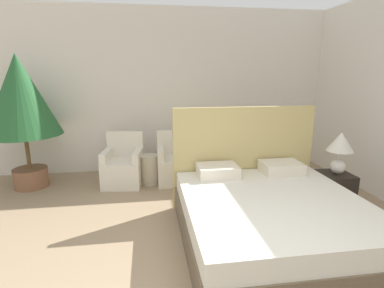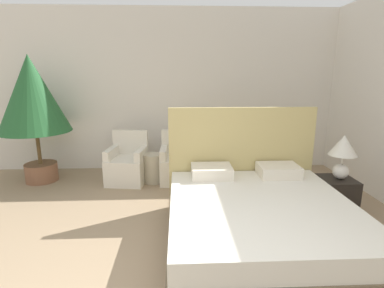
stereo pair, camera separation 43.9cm
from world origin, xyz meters
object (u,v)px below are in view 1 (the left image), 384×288
at_px(nightstand, 333,190).
at_px(armchair_near_window_left, 123,168).
at_px(table_lamp, 340,147).
at_px(armchair_near_window_right, 176,166).
at_px(bed, 269,215).
at_px(potted_palm, 21,100).
at_px(side_table, 150,169).

bearing_deg(nightstand, armchair_near_window_left, 156.12).
distance_m(nightstand, table_lamp, 0.61).
bearing_deg(nightstand, armchair_near_window_right, 147.76).
bearing_deg(bed, table_lamp, 28.60).
bearing_deg(armchair_near_window_right, potted_palm, 178.26).
distance_m(bed, potted_palm, 3.91).
relative_size(armchair_near_window_right, nightstand, 1.75).
xyz_separation_m(bed, side_table, (-1.25, 1.92, -0.06)).
bearing_deg(armchair_near_window_right, bed, -65.69).
xyz_separation_m(armchair_near_window_right, nightstand, (2.02, -1.27, -0.03)).
height_order(bed, table_lamp, bed).
distance_m(potted_palm, side_table, 2.21).
xyz_separation_m(potted_palm, nightstand, (4.34, -1.40, -1.15)).
distance_m(armchair_near_window_right, potted_palm, 2.58).
bearing_deg(nightstand, table_lamp, -2.88).
distance_m(potted_palm, nightstand, 4.70).
height_order(potted_palm, table_lamp, potted_palm).
xyz_separation_m(potted_palm, side_table, (1.89, -0.14, -1.15)).
height_order(bed, potted_palm, potted_palm).
bearing_deg(potted_palm, side_table, -4.38).
distance_m(bed, armchair_near_window_right, 2.11).
relative_size(armchair_near_window_left, armchair_near_window_right, 1.00).
distance_m(armchair_near_window_left, side_table, 0.43).
bearing_deg(bed, armchair_near_window_left, 130.86).
height_order(nightstand, table_lamp, table_lamp).
relative_size(armchair_near_window_left, nightstand, 1.75).
bearing_deg(table_lamp, nightstand, 177.12).
xyz_separation_m(armchair_near_window_left, armchair_near_window_right, (0.86, 0.00, 0.00)).
bearing_deg(table_lamp, armchair_near_window_left, 156.26).
bearing_deg(table_lamp, bed, -151.40).
distance_m(nightstand, side_table, 2.75).
relative_size(armchair_near_window_left, table_lamp, 1.48).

